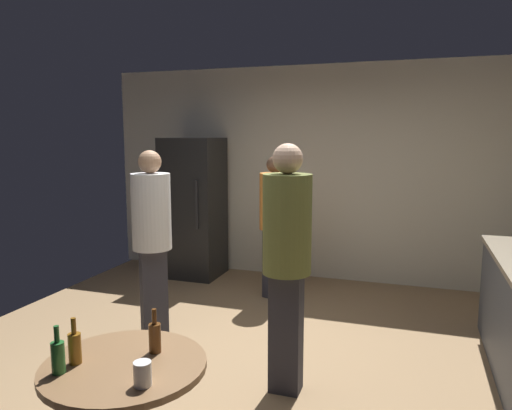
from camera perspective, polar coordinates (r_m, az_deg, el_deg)
ground_plane at (r=4.11m, az=-2.98°, el=-19.01°), size 5.20×5.20×0.10m
wall_back at (r=6.19m, az=5.88°, el=3.78°), size 5.32×0.06×2.70m
refrigerator at (r=6.29m, az=-7.42°, el=-0.30°), size 0.70×0.68×1.80m
foreground_table at (r=2.59m, az=-15.29°, el=-19.72°), size 0.80×0.80×0.73m
beer_bottle_amber at (r=2.57m, az=-20.74°, el=-15.50°), size 0.06×0.06×0.23m
beer_bottle_brown at (r=2.58m, az=-11.94°, el=-15.05°), size 0.06×0.06×0.23m
beer_bottle_green at (r=2.50m, az=-22.48°, el=-16.25°), size 0.06×0.06×0.23m
plastic_cup_white at (r=2.30m, az=-13.34°, el=-18.94°), size 0.08×0.08×0.11m
person_in_olive_shirt at (r=3.35m, az=3.69°, el=-5.28°), size 0.34×0.34×1.78m
person_in_orange_shirt at (r=5.35m, az=2.23°, el=-1.34°), size 0.43×0.43×1.61m
person_in_white_shirt at (r=4.30m, az=-12.27°, el=-3.06°), size 0.48×0.48×1.71m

